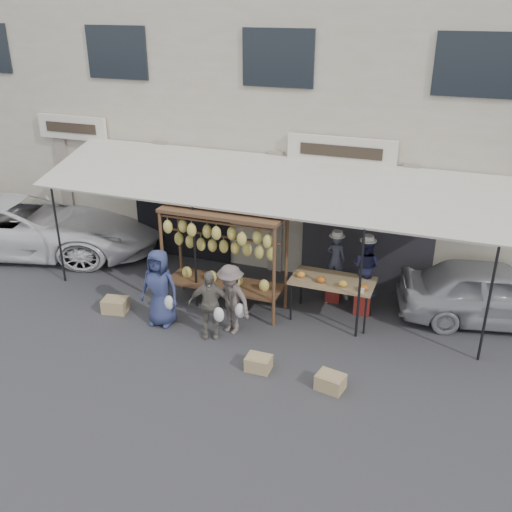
{
  "coord_description": "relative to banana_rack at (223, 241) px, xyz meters",
  "views": [
    {
      "loc": [
        4.06,
        -8.64,
        6.13
      ],
      "look_at": [
        0.28,
        1.4,
        1.3
      ],
      "focal_mm": 40.0,
      "sensor_mm": 36.0,
      "label": 1
    }
  ],
  "objects": [
    {
      "name": "produce_table",
      "position": [
        2.28,
        0.35,
        -0.71
      ],
      "size": [
        1.7,
        0.9,
        1.04
      ],
      "color": "#9D8A5C",
      "rests_on": "ground_plane"
    },
    {
      "name": "stool_right",
      "position": [
        2.86,
        0.85,
        -1.33
      ],
      "size": [
        0.41,
        0.41,
        0.48
      ],
      "primitive_type": "cube",
      "rotation": [
        0.0,
        0.0,
        -0.24
      ],
      "color": "maroon",
      "rests_on": "ground_plane"
    },
    {
      "name": "sedan",
      "position": [
        5.41,
        1.44,
        -0.92
      ],
      "size": [
        4.05,
        2.34,
        1.3
      ],
      "primitive_type": "imported",
      "rotation": [
        0.0,
        0.0,
        1.79
      ],
      "color": "#99999E",
      "rests_on": "ground_plane"
    },
    {
      "name": "awning",
      "position": [
        0.43,
        0.98,
        1.0
      ],
      "size": [
        10.0,
        2.35,
        2.92
      ],
      "color": "beige",
      "rests_on": "ground_plane"
    },
    {
      "name": "ground_plane",
      "position": [
        0.42,
        -1.3,
        -1.57
      ],
      "size": [
        90.0,
        90.0,
        0.0
      ],
      "primitive_type": "plane",
      "color": "#2D2D30"
    },
    {
      "name": "vendor_left",
      "position": [
        2.15,
        1.18,
        -0.56
      ],
      "size": [
        0.43,
        0.31,
        1.13
      ],
      "primitive_type": "imported",
      "rotation": [
        0.0,
        0.0,
        3.05
      ],
      "color": "#3B3E4D",
      "rests_on": "stool_left"
    },
    {
      "name": "crate_near_a",
      "position": [
        1.5,
        -1.88,
        -1.44
      ],
      "size": [
        0.45,
        0.35,
        0.27
      ],
      "primitive_type": "cube",
      "rotation": [
        0.0,
        0.0,
        0.01
      ],
      "color": "tan",
      "rests_on": "ground_plane"
    },
    {
      "name": "van",
      "position": [
        -6.44,
        0.88,
        -0.48
      ],
      "size": [
        5.7,
        3.74,
        2.19
      ],
      "primitive_type": "imported",
      "rotation": [
        0.0,
        0.0,
        1.84
      ],
      "color": "white",
      "rests_on": "ground_plane"
    },
    {
      "name": "customer_mid",
      "position": [
        0.2,
        -1.14,
        -0.86
      ],
      "size": [
        0.9,
        0.6,
        1.42
      ],
      "primitive_type": "imported",
      "rotation": [
        0.0,
        0.0,
        0.33
      ],
      "color": "slate",
      "rests_on": "ground_plane"
    },
    {
      "name": "crate_near_b",
      "position": [
        2.85,
        -1.97,
        -1.43
      ],
      "size": [
        0.53,
        0.44,
        0.28
      ],
      "primitive_type": "cube",
      "rotation": [
        0.0,
        0.0,
        -0.18
      ],
      "color": "tan",
      "rests_on": "ground_plane"
    },
    {
      "name": "customer_left",
      "position": [
        -0.94,
        -1.06,
        -0.75
      ],
      "size": [
        0.83,
        0.56,
        1.64
      ],
      "primitive_type": "imported",
      "rotation": [
        0.0,
        0.0,
        0.05
      ],
      "color": "navy",
      "rests_on": "ground_plane"
    },
    {
      "name": "banana_rack",
      "position": [
        0.0,
        0.0,
        0.0
      ],
      "size": [
        2.6,
        0.9,
        2.24
      ],
      "color": "#4C2F1B",
      "rests_on": "ground_plane"
    },
    {
      "name": "shophouse",
      "position": [
        0.42,
        5.19,
        2.08
      ],
      "size": [
        24.0,
        6.15,
        7.3
      ],
      "color": "beige",
      "rests_on": "ground_plane"
    },
    {
      "name": "stool_left",
      "position": [
        2.15,
        1.18,
        -1.35
      ],
      "size": [
        0.38,
        0.38,
        0.45
      ],
      "primitive_type": "cube",
      "rotation": [
        0.0,
        0.0,
        0.23
      ],
      "color": "maroon",
      "rests_on": "ground_plane"
    },
    {
      "name": "crate_far",
      "position": [
        -2.12,
        -0.98,
        -1.42
      ],
      "size": [
        0.57,
        0.48,
        0.31
      ],
      "primitive_type": "cube",
      "rotation": [
        0.0,
        0.0,
        0.2
      ],
      "color": "tan",
      "rests_on": "ground_plane"
    },
    {
      "name": "vendor_right",
      "position": [
        2.86,
        0.85,
        -0.48
      ],
      "size": [
        0.71,
        0.62,
        1.23
      ],
      "primitive_type": "imported",
      "rotation": [
        0.0,
        0.0,
        2.85
      ],
      "color": "#212343",
      "rests_on": "stool_right"
    },
    {
      "name": "customer_right",
      "position": [
        0.52,
        -0.86,
        -0.83
      ],
      "size": [
        1.07,
        0.8,
        1.47
      ],
      "primitive_type": "imported",
      "rotation": [
        0.0,
        0.0,
        -0.3
      ],
      "color": "#625652",
      "rests_on": "ground_plane"
    }
  ]
}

